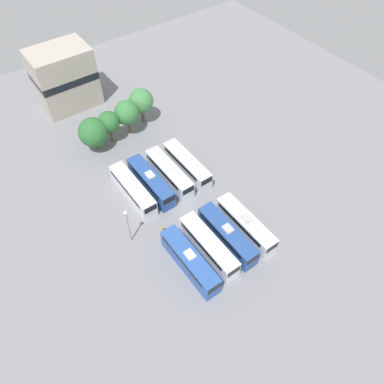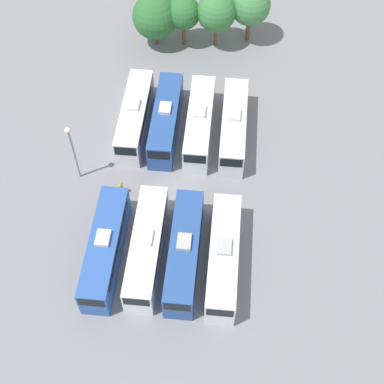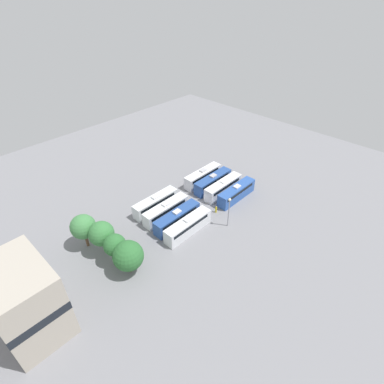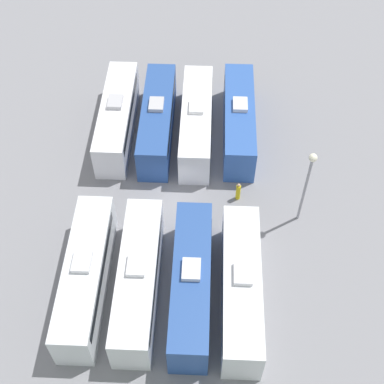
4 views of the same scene
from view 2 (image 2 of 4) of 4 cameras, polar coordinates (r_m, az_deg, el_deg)
ground_plane at (r=52.78m, az=-1.75°, el=0.15°), size 113.86×113.86×0.00m
bus_0 at (r=47.79m, az=-9.22°, el=-5.83°), size 2.53×11.21×3.58m
bus_1 at (r=47.38m, az=-4.84°, el=-5.82°), size 2.53×11.21×3.58m
bus_2 at (r=47.00m, az=-0.82°, el=-6.31°), size 2.53×11.21×3.58m
bus_3 at (r=46.84m, az=3.39°, el=-6.81°), size 2.53×11.21×3.58m
bus_4 at (r=57.22m, az=-6.11°, el=8.12°), size 2.53×11.21×3.58m
bus_5 at (r=56.62m, az=-2.81°, el=7.79°), size 2.53×11.21×3.58m
bus_6 at (r=56.23m, az=0.81°, el=7.44°), size 2.53×11.21×3.58m
bus_7 at (r=56.07m, az=4.46°, el=7.08°), size 2.53×11.21×3.58m
worker_person at (r=52.35m, az=-7.52°, el=0.36°), size 0.36×0.36×1.73m
light_pole at (r=51.32m, az=-12.73°, el=5.00°), size 0.60×0.60×7.10m
tree_0 at (r=66.29m, az=-3.98°, el=18.18°), size 5.36×5.36×6.61m
tree_1 at (r=65.89m, az=-0.93°, el=18.57°), size 4.01×4.01×6.42m
tree_2 at (r=65.62m, az=2.62°, el=18.63°), size 4.66×4.66×7.01m
tree_3 at (r=66.67m, az=6.27°, el=19.15°), size 4.72×4.72×7.19m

